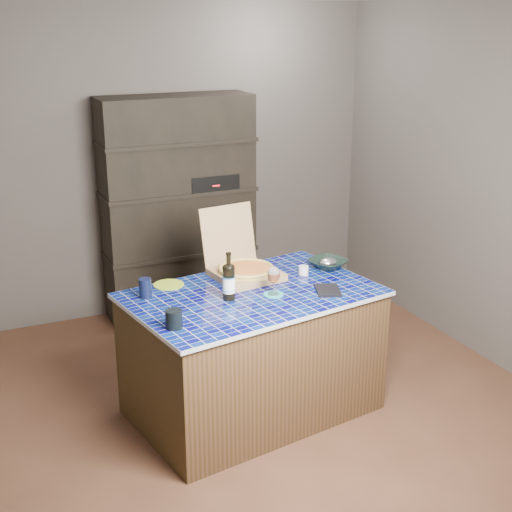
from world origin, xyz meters
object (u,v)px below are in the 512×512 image
kitchen_island (252,352)px  bowl (328,264)px  dvd_case (328,290)px  pizza_box (244,268)px  wine_glass (274,276)px  mead_bottle (229,281)px

kitchen_island → bowl: bowl is taller
dvd_case → kitchen_island: bearing=177.6°
dvd_case → bowl: size_ratio=0.82×
kitchen_island → pizza_box: size_ratio=3.13×
kitchen_island → bowl: bearing=7.5°
wine_glass → pizza_box: bearing=95.3°
pizza_box → bowl: 0.57m
bowl → pizza_box: bearing=172.2°
dvd_case → mead_bottle: bearing=-172.3°
kitchen_island → dvd_case: size_ratio=8.17×
pizza_box → dvd_case: pizza_box is taller
kitchen_island → bowl: size_ratio=6.67×
dvd_case → bowl: 0.42m
kitchen_island → dvd_case: dvd_case is taller
mead_bottle → wine_glass: (0.27, -0.05, 0.01)m
pizza_box → dvd_case: (0.36, -0.44, -0.05)m
mead_bottle → bowl: (0.80, 0.24, -0.08)m
pizza_box → dvd_case: size_ratio=2.61×
wine_glass → bowl: bearing=27.9°
kitchen_island → wine_glass: bearing=-52.3°
bowl → wine_glass: bearing=-152.1°
dvd_case → wine_glass: bearing=-174.4°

